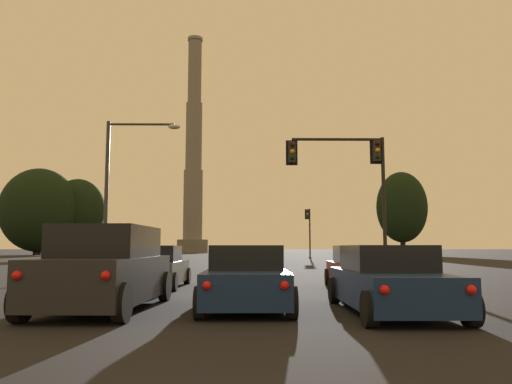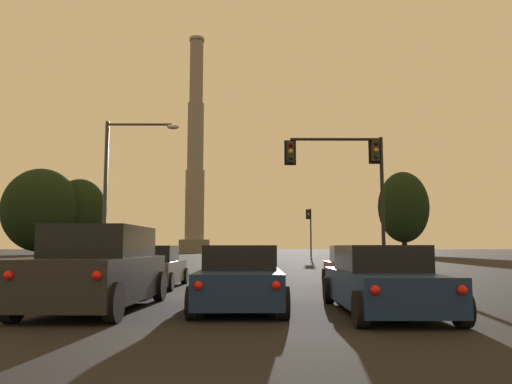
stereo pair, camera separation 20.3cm
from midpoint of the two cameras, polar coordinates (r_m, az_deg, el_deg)
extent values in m
cube|color=#4C4F54|center=(17.88, -11.29, -8.95)|extent=(1.76, 4.02, 0.72)
cube|color=black|center=(17.47, -11.50, -6.92)|extent=(1.58, 1.91, 0.55)
cylinder|color=black|center=(19.65, -12.79, -9.32)|extent=(0.23, 0.60, 0.60)
cylinder|color=black|center=(19.35, -7.87, -9.46)|extent=(0.23, 0.60, 0.60)
cylinder|color=black|center=(16.50, -15.34, -9.86)|extent=(0.23, 0.60, 0.60)
cylinder|color=black|center=(16.14, -9.49, -10.08)|extent=(0.23, 0.60, 0.60)
sphere|color=red|center=(16.06, -15.12, -8.60)|extent=(0.17, 0.17, 0.17)
sphere|color=red|center=(15.76, -10.29, -8.76)|extent=(0.17, 0.17, 0.17)
cube|color=navy|center=(11.70, -1.31, -10.53)|extent=(1.81, 4.60, 0.70)
cube|color=black|center=(11.90, -1.29, -7.44)|extent=(1.62, 2.20, 0.55)
cylinder|color=black|center=(13.65, -4.96, -10.77)|extent=(0.22, 0.64, 0.64)
cylinder|color=black|center=(13.63, 2.57, -10.79)|extent=(0.22, 0.64, 0.64)
cylinder|color=black|center=(9.88, -6.70, -12.47)|extent=(0.22, 0.64, 0.64)
cylinder|color=black|center=(9.85, 3.78, -12.51)|extent=(0.22, 0.64, 0.64)
sphere|color=red|center=(9.42, -5.97, -10.58)|extent=(0.17, 0.17, 0.17)
sphere|color=red|center=(9.39, 2.97, -10.62)|extent=(0.17, 0.17, 0.17)
cube|color=#232328|center=(11.76, -17.01, -9.46)|extent=(2.08, 4.86, 0.95)
cube|color=black|center=(11.85, -16.70, -5.45)|extent=(1.87, 2.86, 0.70)
cylinder|color=black|center=(13.90, -18.23, -10.15)|extent=(0.25, 0.77, 0.76)
cylinder|color=black|center=(13.39, -10.51, -10.52)|extent=(0.25, 0.77, 0.76)
cylinder|color=black|center=(10.36, -25.56, -11.28)|extent=(0.25, 0.77, 0.76)
cylinder|color=black|center=(9.67, -15.36, -12.07)|extent=(0.25, 0.77, 0.76)
sphere|color=red|center=(9.81, -25.90, -8.57)|extent=(0.17, 0.17, 0.17)
sphere|color=red|center=(9.21, -17.14, -9.11)|extent=(0.17, 0.17, 0.17)
cube|color=maroon|center=(17.15, 11.61, -9.06)|extent=(1.92, 4.08, 0.72)
cube|color=black|center=(16.73, 11.78, -6.95)|extent=(1.65, 1.98, 0.55)
cylinder|color=black|center=(18.66, 8.24, -9.58)|extent=(0.25, 0.61, 0.60)
cylinder|color=black|center=(18.90, 13.38, -9.43)|extent=(0.25, 0.61, 0.60)
cylinder|color=black|center=(15.44, 9.46, -10.26)|extent=(0.25, 0.61, 0.60)
cylinder|color=black|center=(15.73, 15.65, -10.04)|extent=(0.25, 0.61, 0.60)
sphere|color=red|center=(15.05, 10.23, -8.89)|extent=(0.17, 0.17, 0.17)
sphere|color=red|center=(15.29, 15.35, -8.72)|extent=(0.17, 0.17, 0.17)
cube|color=navy|center=(11.08, 14.84, -10.56)|extent=(1.82, 4.61, 0.70)
cube|color=black|center=(11.27, 14.45, -7.31)|extent=(1.63, 2.21, 0.55)
cylinder|color=black|center=(12.78, 8.75, -11.02)|extent=(0.22, 0.64, 0.64)
cylinder|color=black|center=(13.16, 16.48, -10.70)|extent=(0.22, 0.64, 0.64)
cylinder|color=black|center=(9.06, 12.52, -12.93)|extent=(0.22, 0.64, 0.64)
cylinder|color=black|center=(9.59, 23.08, -12.20)|extent=(0.22, 0.64, 0.64)
sphere|color=red|center=(8.65, 14.13, -10.81)|extent=(0.17, 0.17, 0.17)
sphere|color=red|center=(9.11, 23.09, -10.27)|extent=(0.17, 0.17, 0.17)
cylinder|color=black|center=(62.59, 6.38, -4.72)|extent=(0.18, 0.18, 6.13)
cylinder|color=black|center=(62.58, 6.41, -7.48)|extent=(0.40, 0.40, 0.10)
cube|color=#282828|center=(62.66, 6.09, -2.53)|extent=(0.34, 0.34, 1.04)
cube|color=black|center=(62.84, 6.07, -2.54)|extent=(0.58, 0.03, 1.25)
sphere|color=#320504|center=(62.50, 6.11, -2.22)|extent=(0.22, 0.22, 0.22)
sphere|color=#F2AD14|center=(62.48, 6.11, -2.52)|extent=(0.22, 0.22, 0.22)
sphere|color=black|center=(62.46, 6.11, -2.81)|extent=(0.22, 0.22, 0.22)
cylinder|color=black|center=(24.97, 14.50, -1.53)|extent=(0.18, 0.18, 6.76)
cylinder|color=black|center=(24.92, 14.71, -9.17)|extent=(0.40, 0.40, 0.10)
cube|color=#282828|center=(25.25, 13.69, 4.60)|extent=(0.34, 0.34, 1.04)
cube|color=black|center=(25.43, 13.60, 4.53)|extent=(0.58, 0.03, 1.25)
sphere|color=#320504|center=(25.14, 13.78, 5.41)|extent=(0.22, 0.22, 0.22)
sphere|color=#F2AD14|center=(25.07, 13.80, 4.68)|extent=(0.22, 0.22, 0.22)
sphere|color=black|center=(25.01, 13.82, 3.96)|extent=(0.22, 0.22, 0.22)
cylinder|color=black|center=(24.97, 9.31, 5.96)|extent=(4.46, 0.14, 0.14)
sphere|color=black|center=(25.44, 14.30, 5.85)|extent=(0.18, 0.18, 0.18)
cube|color=#282828|center=(24.56, 4.19, 4.58)|extent=(0.34, 0.34, 1.04)
cube|color=black|center=(24.74, 4.16, 4.50)|extent=(0.58, 0.03, 1.25)
sphere|color=#320504|center=(24.44, 4.22, 5.40)|extent=(0.22, 0.22, 0.22)
sphere|color=#F2AD14|center=(24.38, 4.23, 4.66)|extent=(0.22, 0.22, 0.22)
sphere|color=black|center=(24.32, 4.23, 3.91)|extent=(0.22, 0.22, 0.22)
cylinder|color=#38383A|center=(26.74, -16.66, -0.53)|extent=(0.20, 0.20, 7.91)
cylinder|color=#38383A|center=(26.95, -12.87, 7.53)|extent=(3.43, 0.12, 0.12)
sphere|color=#38383A|center=(27.37, -16.41, 7.42)|extent=(0.20, 0.20, 0.20)
ellipsoid|color=silver|center=(26.61, -9.24, 7.37)|extent=(0.64, 0.36, 0.26)
cylinder|color=slate|center=(113.63, -7.04, -6.19)|extent=(6.92, 6.92, 3.02)
cylinder|color=gray|center=(114.03, -6.97, -1.46)|extent=(4.33, 4.33, 15.77)
cylinder|color=gray|center=(116.41, -6.87, 6.30)|extent=(3.72, 3.72, 15.77)
cylinder|color=gray|center=(120.82, -6.77, 13.62)|extent=(3.12, 3.12, 15.77)
cylinder|color=gray|center=(123.59, -6.72, 16.91)|extent=(3.49, 3.49, 0.70)
cylinder|color=black|center=(90.27, 16.68, -5.74)|extent=(0.87, 0.87, 3.69)
ellipsoid|color=black|center=(90.54, 16.56, -1.65)|extent=(8.75, 7.87, 12.33)
cylinder|color=black|center=(95.85, -19.62, -5.67)|extent=(0.98, 0.98, 3.66)
ellipsoid|color=black|center=(96.07, -19.48, -2.01)|extent=(9.83, 8.84, 11.49)
cylinder|color=black|center=(94.43, -23.49, -5.91)|extent=(1.33, 1.33, 2.35)
ellipsoid|color=black|center=(94.65, -23.32, -1.90)|extent=(13.28, 11.95, 14.52)
camera|label=1|loc=(0.10, -89.85, -0.02)|focal=35.00mm
camera|label=2|loc=(0.10, 90.15, 0.02)|focal=35.00mm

